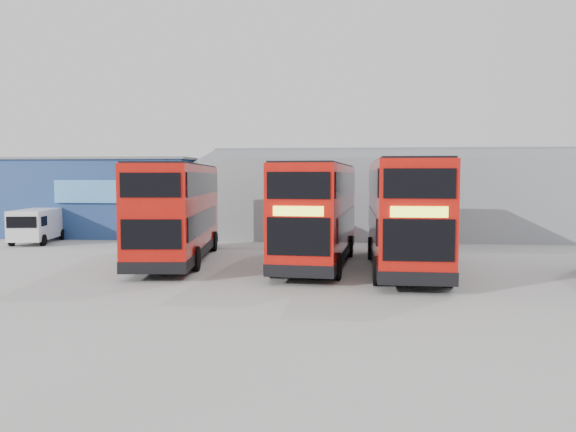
{
  "coord_description": "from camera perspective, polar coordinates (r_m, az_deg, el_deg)",
  "views": [
    {
      "loc": [
        1.58,
        -19.16,
        3.89
      ],
      "look_at": [
        -0.83,
        6.38,
        2.1
      ],
      "focal_mm": 35.0,
      "sensor_mm": 36.0,
      "label": 1
    }
  ],
  "objects": [
    {
      "name": "office_block",
      "position": [
        40.31,
        -17.36,
        1.95
      ],
      "size": [
        12.3,
        8.32,
        5.12
      ],
      "color": "navy",
      "rests_on": "ground"
    },
    {
      "name": "panel_van",
      "position": [
        36.25,
        -24.1,
        -0.75
      ],
      "size": [
        2.49,
        4.77,
        1.99
      ],
      "rotation": [
        0.0,
        0.0,
        0.15
      ],
      "color": "white",
      "rests_on": "ground"
    },
    {
      "name": "maintenance_shed",
      "position": [
        39.7,
        14.7,
        2.01
      ],
      "size": [
        30.5,
        12.0,
        5.89
      ],
      "color": "gray",
      "rests_on": "ground"
    },
    {
      "name": "double_decker_right",
      "position": [
        24.0,
        11.68,
        0.05
      ],
      "size": [
        2.94,
        10.88,
        4.57
      ],
      "rotation": [
        0.0,
        0.0,
        -0.02
      ],
      "color": "red",
      "rests_on": "ground"
    },
    {
      "name": "double_decker_left",
      "position": [
        26.17,
        -11.17,
        0.26
      ],
      "size": [
        3.66,
        10.76,
        4.47
      ],
      "rotation": [
        0.0,
        0.0,
        3.25
      ],
      "color": "red",
      "rests_on": "ground"
    },
    {
      "name": "ground_plane",
      "position": [
        19.62,
        0.66,
        -7.45
      ],
      "size": [
        120.0,
        120.0,
        0.0
      ],
      "primitive_type": "plane",
      "color": "#9A9B96",
      "rests_on": "ground"
    },
    {
      "name": "double_decker_centre",
      "position": [
        24.86,
        3.05,
        0.14
      ],
      "size": [
        3.48,
        10.73,
        4.46
      ],
      "rotation": [
        0.0,
        0.0,
        -0.09
      ],
      "color": "red",
      "rests_on": "ground"
    }
  ]
}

